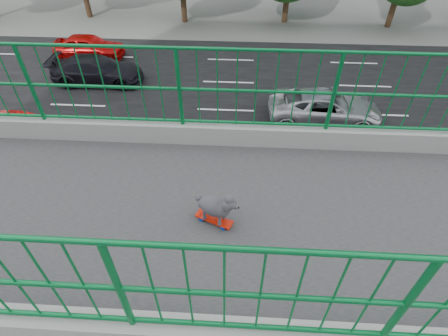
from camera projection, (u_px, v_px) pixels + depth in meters
name	position (u px, v px, depth m)	size (l,w,h in m)	color
road	(226.00, 110.00, 18.35)	(18.00, 90.00, 0.02)	black
footbridge	(180.00, 290.00, 5.27)	(3.00, 24.00, 7.00)	#2D2D2F
railing	(165.00, 201.00, 3.92)	(3.00, 24.00, 1.42)	gray
skateboard	(214.00, 219.00, 3.94)	(0.29, 0.45, 0.06)	red
poodle	(216.00, 206.00, 3.76)	(0.34, 0.49, 0.44)	#2C2A2F
car_0	(431.00, 207.00, 12.35)	(1.84, 4.57, 1.56)	black
car_1	(1.00, 135.00, 15.45)	(1.68, 4.82, 1.59)	#AC0606
car_2	(325.00, 107.00, 17.18)	(2.57, 5.57, 1.55)	#9F9FA4
car_3	(97.00, 70.00, 20.09)	(2.14, 5.26, 1.53)	black
car_4	(89.00, 47.00, 22.51)	(1.81, 4.50, 1.53)	#AC0606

